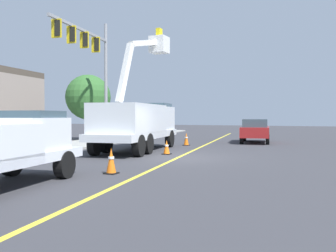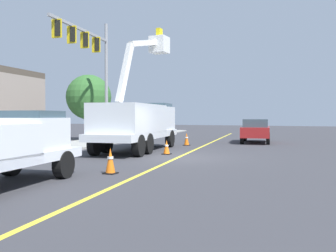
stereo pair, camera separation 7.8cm
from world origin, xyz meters
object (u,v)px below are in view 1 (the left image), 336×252
(traffic_cone_mid_front, at_px, (111,161))
(traffic_signal_mast, at_px, (90,55))
(utility_bucket_truck, at_px, (138,122))
(traffic_cone_trailing, at_px, (186,139))
(traffic_cone_mid_rear, at_px, (167,147))
(passing_minivan, at_px, (255,129))

(traffic_cone_mid_front, height_order, traffic_signal_mast, traffic_signal_mast)
(utility_bucket_truck, distance_m, traffic_cone_mid_front, 8.34)
(utility_bucket_truck, relative_size, traffic_signal_mast, 1.02)
(traffic_cone_mid_front, bearing_deg, traffic_cone_trailing, 9.58)
(utility_bucket_truck, bearing_deg, traffic_cone_mid_front, -157.39)
(traffic_cone_mid_front, xyz_separation_m, traffic_cone_mid_rear, (6.42, 0.90, -0.08))
(traffic_cone_mid_front, relative_size, traffic_cone_mid_rear, 1.21)
(traffic_signal_mast, bearing_deg, traffic_cone_mid_rear, -113.40)
(passing_minivan, relative_size, traffic_signal_mast, 0.60)
(utility_bucket_truck, relative_size, traffic_cone_mid_front, 9.89)
(traffic_cone_mid_front, bearing_deg, traffic_cone_mid_rear, 7.94)
(traffic_signal_mast, bearing_deg, traffic_cone_trailing, -63.30)
(utility_bucket_truck, distance_m, passing_minivan, 10.13)
(passing_minivan, distance_m, traffic_cone_trailing, 5.80)
(traffic_signal_mast, bearing_deg, passing_minivan, -51.13)
(utility_bucket_truck, height_order, traffic_cone_trailing, utility_bucket_truck)
(passing_minivan, bearing_deg, traffic_cone_mid_front, 174.71)
(traffic_cone_trailing, bearing_deg, traffic_signal_mast, 116.70)
(passing_minivan, bearing_deg, traffic_cone_mid_rear, 166.53)
(passing_minivan, height_order, traffic_cone_mid_rear, passing_minivan)
(traffic_cone_mid_rear, distance_m, traffic_cone_trailing, 5.73)
(traffic_cone_mid_rear, bearing_deg, traffic_cone_trailing, 11.43)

